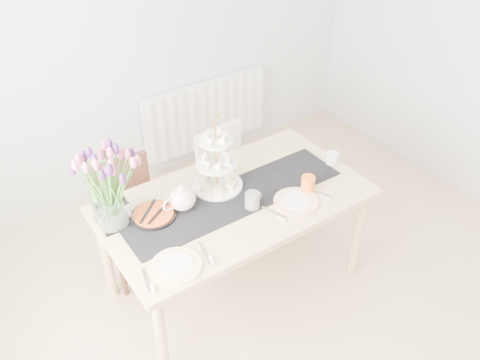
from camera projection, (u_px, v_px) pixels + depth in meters
room_shell at (357, 176)px, 2.31m from camera, size 4.50×4.50×4.50m
radiator at (207, 114)px, 4.49m from camera, size 1.20×0.08×0.60m
dining_table at (235, 208)px, 3.10m from camera, size 1.60×0.90×0.75m
chair_brown at (129, 210)px, 3.40m from camera, size 0.43×0.43×0.82m
chair_white at (227, 172)px, 3.78m from camera, size 0.42×0.42×0.79m
table_runner at (235, 198)px, 3.05m from camera, size 1.40×0.35×0.01m
tulip_vase at (105, 176)px, 2.67m from camera, size 0.61×0.61×0.52m
cake_stand at (217, 170)px, 3.07m from camera, size 0.32×0.32×0.46m
teapot at (182, 199)px, 2.93m from camera, size 0.26×0.22×0.16m
cream_jug at (332, 158)px, 3.33m from camera, size 0.11×0.11×0.08m
tart_tin at (154, 215)px, 2.91m from camera, size 0.26×0.26×0.03m
mug_grey at (252, 201)px, 2.96m from camera, size 0.10×0.10×0.10m
mug_orange at (308, 184)px, 3.09m from camera, size 0.12×0.12×0.10m
plate_left at (176, 266)px, 2.60m from camera, size 0.32×0.32×0.01m
plate_right at (296, 202)px, 3.02m from camera, size 0.34×0.34×0.01m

